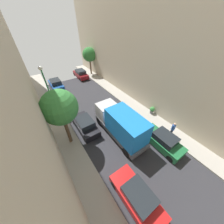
{
  "coord_description": "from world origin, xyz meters",
  "views": [
    {
      "loc": [
        -5.65,
        -7.83,
        10.51
      ],
      "look_at": [
        1.21,
        2.16,
        0.5
      ],
      "focal_mm": 19.48,
      "sensor_mm": 36.0,
      "label": 1
    }
  ],
  "objects_px": {
    "parked_car_left_2": "(85,125)",
    "parked_car_right_1": "(163,140)",
    "parked_car_left_1": "(137,197)",
    "lamp_post": "(46,84)",
    "street_tree_1": "(89,55)",
    "potted_plant_1": "(152,110)",
    "parked_car_left_3": "(56,84)",
    "parked_car_right_2": "(81,74)",
    "pedestrian": "(173,129)",
    "street_tree_0": "(60,108)",
    "delivery_truck": "(121,124)"
  },
  "relations": [
    {
      "from": "parked_car_left_1",
      "to": "parked_car_left_3",
      "type": "relative_size",
      "value": 1.0
    },
    {
      "from": "parked_car_right_1",
      "to": "lamp_post",
      "type": "bearing_deg",
      "value": 121.35
    },
    {
      "from": "parked_car_left_3",
      "to": "lamp_post",
      "type": "distance_m",
      "value": 7.41
    },
    {
      "from": "parked_car_left_1",
      "to": "street_tree_1",
      "type": "bearing_deg",
      "value": 70.62
    },
    {
      "from": "parked_car_right_1",
      "to": "pedestrian",
      "type": "distance_m",
      "value": 1.87
    },
    {
      "from": "parked_car_left_3",
      "to": "parked_car_right_2",
      "type": "distance_m",
      "value": 5.69
    },
    {
      "from": "parked_car_left_3",
      "to": "lamp_post",
      "type": "bearing_deg",
      "value": -106.59
    },
    {
      "from": "parked_car_left_2",
      "to": "pedestrian",
      "type": "relative_size",
      "value": 2.44
    },
    {
      "from": "parked_car_right_2",
      "to": "parked_car_left_3",
      "type": "bearing_deg",
      "value": -161.74
    },
    {
      "from": "parked_car_right_2",
      "to": "delivery_truck",
      "type": "distance_m",
      "value": 17.05
    },
    {
      "from": "parked_car_left_2",
      "to": "parked_car_right_1",
      "type": "bearing_deg",
      "value": -49.64
    },
    {
      "from": "street_tree_1",
      "to": "parked_car_left_1",
      "type": "bearing_deg",
      "value": -109.38
    },
    {
      "from": "potted_plant_1",
      "to": "lamp_post",
      "type": "xyz_separation_m",
      "value": [
        -10.24,
        8.06,
        3.28
      ]
    },
    {
      "from": "pedestrian",
      "to": "parked_car_left_1",
      "type": "bearing_deg",
      "value": -162.48
    },
    {
      "from": "parked_car_left_1",
      "to": "lamp_post",
      "type": "relative_size",
      "value": 0.72
    },
    {
      "from": "potted_plant_1",
      "to": "lamp_post",
      "type": "bearing_deg",
      "value": 141.79
    },
    {
      "from": "parked_car_left_2",
      "to": "parked_car_left_3",
      "type": "xyz_separation_m",
      "value": [
        0.0,
        12.01,
        0.0
      ]
    },
    {
      "from": "street_tree_0",
      "to": "street_tree_1",
      "type": "xyz_separation_m",
      "value": [
        9.95,
        14.91,
        -0.52
      ]
    },
    {
      "from": "pedestrian",
      "to": "street_tree_0",
      "type": "xyz_separation_m",
      "value": [
        -9.24,
        5.34,
        3.42
      ]
    },
    {
      "from": "parked_car_left_3",
      "to": "pedestrian",
      "type": "distance_m",
      "value": 19.5
    },
    {
      "from": "parked_car_right_2",
      "to": "delivery_truck",
      "type": "bearing_deg",
      "value": -99.13
    },
    {
      "from": "parked_car_left_1",
      "to": "street_tree_0",
      "type": "distance_m",
      "value": 8.73
    },
    {
      "from": "parked_car_left_1",
      "to": "parked_car_right_2",
      "type": "height_order",
      "value": "same"
    },
    {
      "from": "parked_car_left_3",
      "to": "pedestrian",
      "type": "bearing_deg",
      "value": -68.28
    },
    {
      "from": "parked_car_left_1",
      "to": "street_tree_1",
      "type": "distance_m",
      "value": 24.1
    },
    {
      "from": "street_tree_0",
      "to": "lamp_post",
      "type": "xyz_separation_m",
      "value": [
        0.12,
        6.39,
        -0.51
      ]
    },
    {
      "from": "delivery_truck",
      "to": "street_tree_1",
      "type": "relative_size",
      "value": 1.27
    },
    {
      "from": "potted_plant_1",
      "to": "parked_car_right_2",
      "type": "bearing_deg",
      "value": 100.26
    },
    {
      "from": "pedestrian",
      "to": "potted_plant_1",
      "type": "relative_size",
      "value": 1.76
    },
    {
      "from": "pedestrian",
      "to": "potted_plant_1",
      "type": "height_order",
      "value": "pedestrian"
    },
    {
      "from": "parked_car_right_2",
      "to": "lamp_post",
      "type": "distance_m",
      "value": 11.42
    },
    {
      "from": "pedestrian",
      "to": "street_tree_1",
      "type": "distance_m",
      "value": 20.47
    },
    {
      "from": "potted_plant_1",
      "to": "lamp_post",
      "type": "distance_m",
      "value": 13.43
    },
    {
      "from": "parked_car_left_2",
      "to": "street_tree_0",
      "type": "relative_size",
      "value": 0.71
    },
    {
      "from": "street_tree_0",
      "to": "lamp_post",
      "type": "bearing_deg",
      "value": 88.9
    },
    {
      "from": "parked_car_left_1",
      "to": "street_tree_1",
      "type": "xyz_separation_m",
      "value": [
        7.93,
        22.53,
        3.26
      ]
    },
    {
      "from": "street_tree_1",
      "to": "parked_car_left_3",
      "type": "bearing_deg",
      "value": -164.88
    },
    {
      "from": "parked_car_left_3",
      "to": "street_tree_1",
      "type": "xyz_separation_m",
      "value": [
        7.93,
        2.14,
        3.26
      ]
    },
    {
      "from": "delivery_truck",
      "to": "street_tree_0",
      "type": "height_order",
      "value": "street_tree_0"
    },
    {
      "from": "parked_car_right_1",
      "to": "delivery_truck",
      "type": "xyz_separation_m",
      "value": [
        -2.7,
        3.35,
        1.07
      ]
    },
    {
      "from": "parked_car_left_1",
      "to": "parked_car_right_2",
      "type": "bearing_deg",
      "value": 76.31
    },
    {
      "from": "parked_car_right_1",
      "to": "parked_car_left_1",
      "type": "bearing_deg",
      "value": -159.47
    },
    {
      "from": "parked_car_left_1",
      "to": "pedestrian",
      "type": "xyz_separation_m",
      "value": [
        7.21,
        2.28,
        0.35
      ]
    },
    {
      "from": "pedestrian",
      "to": "lamp_post",
      "type": "bearing_deg",
      "value": 127.85
    },
    {
      "from": "parked_car_left_2",
      "to": "parked_car_left_3",
      "type": "bearing_deg",
      "value": 90.0
    },
    {
      "from": "lamp_post",
      "to": "parked_car_left_3",
      "type": "bearing_deg",
      "value": 73.41
    },
    {
      "from": "parked_car_left_3",
      "to": "parked_car_right_1",
      "type": "xyz_separation_m",
      "value": [
        5.4,
        -18.36,
        0.0
      ]
    },
    {
      "from": "parked_car_left_2",
      "to": "street_tree_1",
      "type": "bearing_deg",
      "value": 60.75
    },
    {
      "from": "parked_car_left_3",
      "to": "potted_plant_1",
      "type": "distance_m",
      "value": 16.67
    },
    {
      "from": "street_tree_1",
      "to": "parked_car_left_2",
      "type": "bearing_deg",
      "value": -119.25
    }
  ]
}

